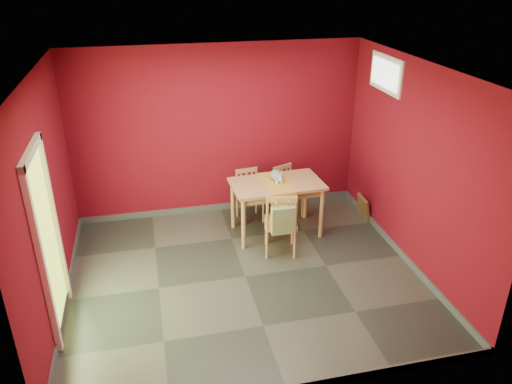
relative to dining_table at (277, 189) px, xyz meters
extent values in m
plane|color=#2D342D|center=(-0.70, -1.05, -0.72)|extent=(4.50, 4.50, 0.00)
plane|color=#620A16|center=(-0.70, 0.95, 0.63)|extent=(4.50, 0.00, 4.50)
plane|color=#620A16|center=(-0.70, -3.05, 0.63)|extent=(4.50, 0.00, 4.50)
plane|color=#620A16|center=(-2.95, -1.05, 0.63)|extent=(0.00, 4.00, 4.00)
plane|color=#620A16|center=(1.55, -1.05, 0.63)|extent=(0.00, 4.00, 4.00)
plane|color=white|center=(-0.70, -1.05, 1.98)|extent=(4.50, 4.50, 0.00)
cube|color=#3F4244|center=(-0.70, 0.93, -0.67)|extent=(4.50, 0.02, 0.10)
cube|color=#3F4244|center=(-2.94, -1.05, -0.67)|extent=(0.03, 4.00, 0.10)
cube|color=#3F4244|center=(1.53, -1.05, -0.67)|extent=(0.03, 4.00, 0.10)
cube|color=#B7D838|center=(-2.94, -1.45, 0.30)|extent=(0.02, 0.85, 2.05)
cube|color=white|center=(-2.92, -1.92, 0.34)|extent=(0.06, 0.08, 2.13)
cube|color=white|center=(-2.92, -0.99, 0.34)|extent=(0.06, 0.08, 2.13)
cube|color=white|center=(-2.92, -1.45, 1.37)|extent=(0.06, 1.01, 0.08)
cube|color=white|center=(1.53, -0.05, 1.63)|extent=(0.03, 0.90, 0.50)
cube|color=white|center=(1.51, -0.05, 1.63)|extent=(0.02, 0.76, 0.36)
cube|color=silver|center=(0.90, 0.93, -0.42)|extent=(0.08, 0.02, 0.12)
cube|color=#AB804F|center=(0.00, 0.00, 0.08)|extent=(1.36, 0.84, 0.04)
cube|color=#AB804F|center=(0.00, 0.00, 0.00)|extent=(1.22, 0.70, 0.11)
cylinder|color=#AB804F|center=(-0.58, -0.35, -0.33)|extent=(0.06, 0.06, 0.78)
cylinder|color=#AB804F|center=(-0.61, 0.29, -0.33)|extent=(0.06, 0.06, 0.78)
cylinder|color=#AB804F|center=(0.61, -0.29, -0.33)|extent=(0.06, 0.06, 0.78)
cylinder|color=#AB804F|center=(0.58, 0.35, -0.33)|extent=(0.06, 0.06, 0.78)
cube|color=#BC8A30|center=(0.00, 0.00, 0.11)|extent=(0.43, 0.81, 0.01)
cube|color=#BC8A30|center=(0.00, -0.40, -0.10)|extent=(0.39, 0.03, 0.40)
cube|color=#AB804F|center=(-0.30, 0.49, -0.33)|extent=(0.43, 0.43, 0.04)
cylinder|color=#AB804F|center=(-0.44, 0.31, -0.54)|extent=(0.03, 0.03, 0.37)
cylinder|color=#AB804F|center=(-0.48, 0.63, -0.54)|extent=(0.03, 0.03, 0.37)
cylinder|color=#AB804F|center=(-0.12, 0.35, -0.54)|extent=(0.03, 0.03, 0.37)
cylinder|color=#AB804F|center=(-0.15, 0.67, -0.54)|extent=(0.03, 0.03, 0.37)
cylinder|color=#AB804F|center=(-0.48, 0.63, -0.11)|extent=(0.03, 0.03, 0.41)
cylinder|color=#AB804F|center=(-0.15, 0.67, -0.11)|extent=(0.03, 0.03, 0.41)
cube|color=#AB804F|center=(-0.32, 0.65, 0.06)|extent=(0.35, 0.07, 0.06)
cube|color=#AB804F|center=(-0.41, 0.64, -0.15)|extent=(0.03, 0.02, 0.32)
cube|color=#AB804F|center=(-0.32, 0.65, -0.15)|extent=(0.03, 0.02, 0.32)
cube|color=#AB804F|center=(-0.23, 0.66, -0.15)|extent=(0.03, 0.02, 0.32)
cube|color=#AB804F|center=(0.33, 0.48, -0.33)|extent=(0.51, 0.51, 0.04)
cylinder|color=#AB804F|center=(0.24, 0.26, -0.53)|extent=(0.03, 0.03, 0.38)
cylinder|color=#AB804F|center=(0.11, 0.57, -0.53)|extent=(0.03, 0.03, 0.38)
cylinder|color=#AB804F|center=(0.54, 0.39, -0.53)|extent=(0.03, 0.03, 0.38)
cylinder|color=#AB804F|center=(0.41, 0.69, -0.53)|extent=(0.03, 0.03, 0.38)
cylinder|color=#AB804F|center=(0.11, 0.57, -0.10)|extent=(0.03, 0.03, 0.41)
cylinder|color=#AB804F|center=(0.41, 0.69, -0.10)|extent=(0.03, 0.03, 0.41)
cube|color=#AB804F|center=(0.26, 0.63, 0.07)|extent=(0.34, 0.17, 0.06)
cube|color=#AB804F|center=(0.18, 0.59, -0.14)|extent=(0.04, 0.03, 0.32)
cube|color=#AB804F|center=(0.26, 0.63, -0.14)|extent=(0.04, 0.03, 0.32)
cube|color=#AB804F|center=(0.35, 0.67, -0.14)|extent=(0.04, 0.03, 0.32)
cube|color=#AB804F|center=(-0.09, -0.55, -0.27)|extent=(0.53, 0.53, 0.04)
cylinder|color=#AB804F|center=(0.14, -0.40, -0.51)|extent=(0.04, 0.04, 0.44)
cylinder|color=#AB804F|center=(0.06, -0.77, -0.51)|extent=(0.04, 0.04, 0.44)
cylinder|color=#AB804F|center=(-0.23, -0.32, -0.51)|extent=(0.04, 0.04, 0.44)
cylinder|color=#AB804F|center=(-0.32, -0.69, -0.51)|extent=(0.04, 0.04, 0.44)
cylinder|color=#AB804F|center=(0.06, -0.77, -0.01)|extent=(0.04, 0.04, 0.48)
cylinder|color=#AB804F|center=(-0.32, -0.69, -0.01)|extent=(0.04, 0.04, 0.48)
cube|color=#AB804F|center=(-0.13, -0.73, 0.19)|extent=(0.40, 0.12, 0.07)
cube|color=#AB804F|center=(-0.03, -0.75, -0.05)|extent=(0.04, 0.03, 0.37)
cube|color=#AB804F|center=(-0.13, -0.73, -0.05)|extent=(0.04, 0.03, 0.37)
cube|color=#AB804F|center=(-0.23, -0.71, -0.05)|extent=(0.04, 0.03, 0.37)
cube|color=#728555|center=(-0.13, -0.81, -0.08)|extent=(0.32, 0.10, 0.38)
cylinder|color=#728555|center=(-0.22, -0.75, 0.17)|extent=(0.02, 0.16, 0.02)
cylinder|color=#728555|center=(-0.04, -0.75, 0.17)|extent=(0.02, 0.16, 0.02)
cube|color=brown|center=(1.49, 0.12, -0.54)|extent=(0.14, 0.37, 0.37)
cube|color=black|center=(1.48, 0.12, -0.54)|extent=(0.09, 0.26, 0.26)
camera|label=1|loc=(-1.80, -6.41, 3.09)|focal=35.00mm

